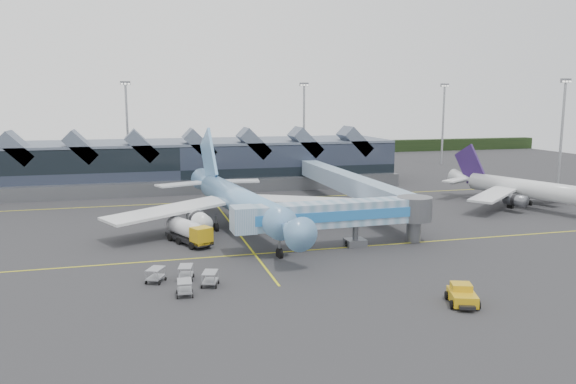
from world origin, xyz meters
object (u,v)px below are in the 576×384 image
object	(u,v)px
fuel_truck	(187,230)
pushback_tug	(462,296)
jet_bridge	(348,214)
main_airliner	(238,200)
regional_jet	(520,188)

from	to	relation	value
fuel_truck	pushback_tug	bearing A→B (deg)	-76.92
pushback_tug	jet_bridge	bearing A→B (deg)	117.15
main_airliner	fuel_truck	world-z (taller)	main_airliner
jet_bridge	main_airliner	bearing A→B (deg)	128.07
fuel_truck	pushback_tug	size ratio (longest dim) A/B	2.01
regional_jet	fuel_truck	size ratio (longest dim) A/B	3.36
regional_jet	main_airliner	bearing A→B (deg)	166.62
main_airliner	regional_jet	size ratio (longest dim) A/B	1.48
pushback_tug	main_airliner	bearing A→B (deg)	131.79
main_airliner	fuel_truck	size ratio (longest dim) A/B	4.96
jet_bridge	pushback_tug	distance (m)	21.60
pushback_tug	regional_jet	bearing A→B (deg)	67.21
main_airliner	jet_bridge	xyz separation A→B (m)	(11.27, -13.39, 0.04)
fuel_truck	main_airliner	bearing A→B (deg)	15.60
jet_bridge	pushback_tug	xyz separation A→B (m)	(2.79, -21.16, -3.33)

